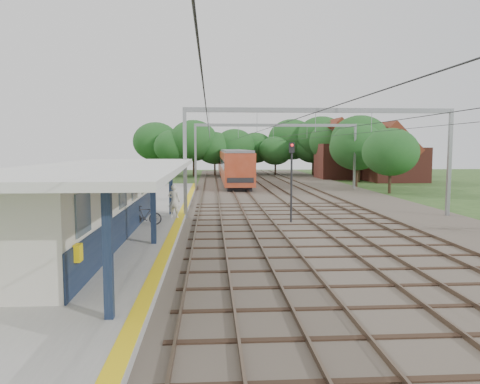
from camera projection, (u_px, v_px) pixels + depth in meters
name	position (u px, v px, depth m)	size (l,w,h in m)	color
ground	(318.00, 290.00, 14.87)	(160.00, 160.00, 0.00)	#2D4C1E
ballast_bed	(288.00, 194.00, 44.92)	(18.00, 90.00, 0.10)	#473D33
platform	(143.00, 220.00, 28.30)	(5.00, 52.00, 0.35)	gray
yellow_stripe	(181.00, 216.00, 28.42)	(0.45, 52.00, 0.01)	yellow
station_building	(89.00, 203.00, 21.08)	(3.41, 18.00, 3.40)	beige
canopy	(109.00, 168.00, 20.00)	(6.40, 20.00, 3.44)	#101C34
rail_tracks	(262.00, 193.00, 44.75)	(11.80, 88.00, 0.15)	brown
catenary_system	(291.00, 136.00, 39.67)	(17.22, 88.00, 7.00)	gray
tree_band	(258.00, 145.00, 71.39)	(31.72, 30.88, 8.82)	#382619
house_near	(396.00, 159.00, 61.59)	(7.00, 6.12, 7.89)	brown
house_far	(346.00, 156.00, 67.21)	(8.00, 6.12, 8.66)	brown
person	(174.00, 201.00, 27.86)	(0.73, 0.48, 2.00)	beige
bicycle	(145.00, 215.00, 25.17)	(0.50, 1.76, 1.06)	black
train	(232.00, 163.00, 65.29)	(3.15, 39.17, 4.12)	black
signal_post	(292.00, 171.00, 27.51)	(0.36, 0.31, 4.82)	black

